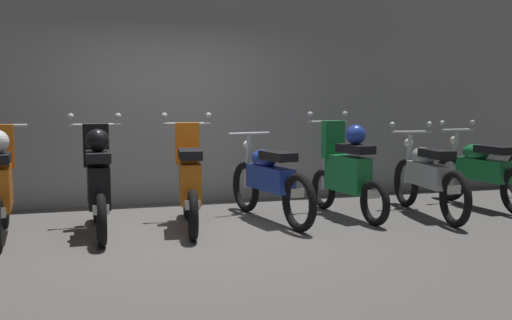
{
  "coord_description": "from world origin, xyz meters",
  "views": [
    {
      "loc": [
        -1.12,
        -6.09,
        1.47
      ],
      "look_at": [
        0.78,
        0.42,
        0.75
      ],
      "focal_mm": 41.62,
      "sensor_mm": 36.0,
      "label": 1
    }
  ],
  "objects_px": {
    "motorbike_slot_4": "(189,181)",
    "motorbike_slot_3": "(98,182)",
    "motorbike_slot_6": "(346,171)",
    "motorbike_slot_7": "(428,176)",
    "motorbike_slot_8": "(482,171)",
    "motorbike_slot_5": "(269,180)",
    "motorbike_slot_2": "(0,184)"
  },
  "relations": [
    {
      "from": "motorbike_slot_4",
      "to": "motorbike_slot_7",
      "type": "bearing_deg",
      "value": -2.76
    },
    {
      "from": "motorbike_slot_7",
      "to": "motorbike_slot_8",
      "type": "xyz_separation_m",
      "value": [
        0.98,
        0.26,
        0.0
      ]
    },
    {
      "from": "motorbike_slot_3",
      "to": "motorbike_slot_8",
      "type": "height_order",
      "value": "motorbike_slot_3"
    },
    {
      "from": "motorbike_slot_4",
      "to": "motorbike_slot_7",
      "type": "xyz_separation_m",
      "value": [
        2.96,
        -0.14,
        -0.04
      ]
    },
    {
      "from": "motorbike_slot_4",
      "to": "motorbike_slot_6",
      "type": "xyz_separation_m",
      "value": [
        1.97,
        0.09,
        0.04
      ]
    },
    {
      "from": "motorbike_slot_3",
      "to": "motorbike_slot_5",
      "type": "relative_size",
      "value": 0.87
    },
    {
      "from": "motorbike_slot_4",
      "to": "motorbike_slot_6",
      "type": "relative_size",
      "value": 1.0
    },
    {
      "from": "motorbike_slot_5",
      "to": "motorbike_slot_6",
      "type": "distance_m",
      "value": 0.99
    },
    {
      "from": "motorbike_slot_4",
      "to": "motorbike_slot_7",
      "type": "distance_m",
      "value": 2.96
    },
    {
      "from": "motorbike_slot_4",
      "to": "motorbike_slot_5",
      "type": "height_order",
      "value": "motorbike_slot_4"
    },
    {
      "from": "motorbike_slot_5",
      "to": "motorbike_slot_8",
      "type": "bearing_deg",
      "value": 0.01
    },
    {
      "from": "motorbike_slot_7",
      "to": "motorbike_slot_5",
      "type": "bearing_deg",
      "value": 172.57
    },
    {
      "from": "motorbike_slot_7",
      "to": "motorbike_slot_3",
      "type": "bearing_deg",
      "value": 178.24
    },
    {
      "from": "motorbike_slot_3",
      "to": "motorbike_slot_6",
      "type": "distance_m",
      "value": 2.96
    },
    {
      "from": "motorbike_slot_3",
      "to": "motorbike_slot_6",
      "type": "xyz_separation_m",
      "value": [
        2.96,
        0.11,
        0.0
      ]
    },
    {
      "from": "motorbike_slot_2",
      "to": "motorbike_slot_7",
      "type": "bearing_deg",
      "value": -2.53
    },
    {
      "from": "motorbike_slot_8",
      "to": "motorbike_slot_6",
      "type": "bearing_deg",
      "value": -179.22
    },
    {
      "from": "motorbike_slot_5",
      "to": "motorbike_slot_7",
      "type": "bearing_deg",
      "value": -7.43
    },
    {
      "from": "motorbike_slot_6",
      "to": "motorbike_slot_5",
      "type": "bearing_deg",
      "value": 178.45
    },
    {
      "from": "motorbike_slot_3",
      "to": "motorbike_slot_8",
      "type": "relative_size",
      "value": 0.86
    },
    {
      "from": "motorbike_slot_3",
      "to": "motorbike_slot_6",
      "type": "bearing_deg",
      "value": 2.14
    },
    {
      "from": "motorbike_slot_4",
      "to": "motorbike_slot_7",
      "type": "relative_size",
      "value": 0.86
    },
    {
      "from": "motorbike_slot_2",
      "to": "motorbike_slot_8",
      "type": "distance_m",
      "value": 5.92
    },
    {
      "from": "motorbike_slot_2",
      "to": "motorbike_slot_7",
      "type": "distance_m",
      "value": 4.95
    },
    {
      "from": "motorbike_slot_3",
      "to": "motorbike_slot_4",
      "type": "distance_m",
      "value": 0.99
    },
    {
      "from": "motorbike_slot_5",
      "to": "motorbike_slot_8",
      "type": "xyz_separation_m",
      "value": [
        2.96,
        0.0,
        0.0
      ]
    },
    {
      "from": "motorbike_slot_2",
      "to": "motorbike_slot_4",
      "type": "height_order",
      "value": "motorbike_slot_4"
    },
    {
      "from": "motorbike_slot_2",
      "to": "motorbike_slot_4",
      "type": "distance_m",
      "value": 1.98
    },
    {
      "from": "motorbike_slot_4",
      "to": "motorbike_slot_5",
      "type": "relative_size",
      "value": 0.87
    },
    {
      "from": "motorbike_slot_6",
      "to": "motorbike_slot_2",
      "type": "bearing_deg",
      "value": -179.8
    },
    {
      "from": "motorbike_slot_4",
      "to": "motorbike_slot_3",
      "type": "bearing_deg",
      "value": -178.77
    },
    {
      "from": "motorbike_slot_7",
      "to": "motorbike_slot_8",
      "type": "height_order",
      "value": "same"
    }
  ]
}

